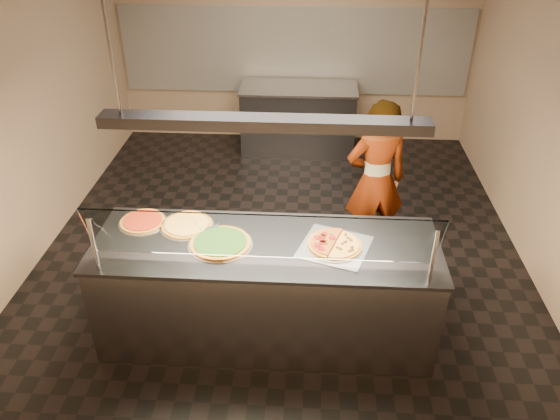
# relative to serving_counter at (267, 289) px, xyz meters

# --- Properties ---
(ground) EXTENTS (5.00, 6.00, 0.02)m
(ground) POSITION_rel_serving_counter_xyz_m (0.05, 1.20, -0.48)
(ground) COLOR black
(ground) RESTS_ON ground
(wall_back) EXTENTS (5.00, 0.02, 3.00)m
(wall_back) POSITION_rel_serving_counter_xyz_m (0.05, 4.21, 1.03)
(wall_back) COLOR #967C61
(wall_back) RESTS_ON ground
(wall_front) EXTENTS (5.00, 0.02, 3.00)m
(wall_front) POSITION_rel_serving_counter_xyz_m (0.05, -1.81, 1.03)
(wall_front) COLOR #967C61
(wall_front) RESTS_ON ground
(wall_left) EXTENTS (0.02, 6.00, 3.00)m
(wall_left) POSITION_rel_serving_counter_xyz_m (-2.46, 1.20, 1.03)
(wall_left) COLOR #967C61
(wall_left) RESTS_ON ground
(tile_band) EXTENTS (4.90, 0.02, 1.20)m
(tile_band) POSITION_rel_serving_counter_xyz_m (0.05, 4.18, 0.83)
(tile_band) COLOR silver
(tile_band) RESTS_ON wall_back
(serving_counter) EXTENTS (2.74, 0.94, 0.93)m
(serving_counter) POSITION_rel_serving_counter_xyz_m (0.00, 0.00, 0.00)
(serving_counter) COLOR #B7B7BC
(serving_counter) RESTS_ON ground
(sneeze_guard) EXTENTS (2.50, 0.18, 0.54)m
(sneeze_guard) POSITION_rel_serving_counter_xyz_m (0.00, -0.34, 0.76)
(sneeze_guard) COLOR #B7B7BC
(sneeze_guard) RESTS_ON serving_counter
(perforated_tray) EXTENTS (0.64, 0.64, 0.01)m
(perforated_tray) POSITION_rel_serving_counter_xyz_m (0.54, -0.01, 0.47)
(perforated_tray) COLOR silver
(perforated_tray) RESTS_ON serving_counter
(half_pizza_pepperoni) EXTENTS (0.33, 0.46, 0.05)m
(half_pizza_pepperoni) POSITION_rel_serving_counter_xyz_m (0.44, -0.01, 0.50)
(half_pizza_pepperoni) COLOR #96591A
(half_pizza_pepperoni) RESTS_ON perforated_tray
(half_pizza_sausage) EXTENTS (0.33, 0.46, 0.04)m
(half_pizza_sausage) POSITION_rel_serving_counter_xyz_m (0.64, -0.01, 0.49)
(half_pizza_sausage) COLOR #96591A
(half_pizza_sausage) RESTS_ON perforated_tray
(pizza_spinach) EXTENTS (0.51, 0.51, 0.03)m
(pizza_spinach) POSITION_rel_serving_counter_xyz_m (-0.36, -0.03, 0.48)
(pizza_spinach) COLOR silver
(pizza_spinach) RESTS_ON serving_counter
(pizza_cheese) EXTENTS (0.44, 0.44, 0.03)m
(pizza_cheese) POSITION_rel_serving_counter_xyz_m (-0.67, 0.21, 0.48)
(pizza_cheese) COLOR silver
(pizza_cheese) RESTS_ON serving_counter
(pizza_tomato) EXTENTS (0.40, 0.40, 0.03)m
(pizza_tomato) POSITION_rel_serving_counter_xyz_m (-1.05, 0.25, 0.48)
(pizza_tomato) COLOR silver
(pizza_tomato) RESTS_ON serving_counter
(pizza_spatula) EXTENTS (0.26, 0.20, 0.02)m
(pizza_spatula) POSITION_rel_serving_counter_xyz_m (-0.52, 0.17, 0.49)
(pizza_spatula) COLOR #B7B7BC
(pizza_spatula) RESTS_ON pizza_spinach
(prep_table) EXTENTS (1.61, 0.74, 0.93)m
(prep_table) POSITION_rel_serving_counter_xyz_m (0.14, 3.75, 0.00)
(prep_table) COLOR #3B3B40
(prep_table) RESTS_ON ground
(worker) EXTENTS (0.68, 0.52, 1.67)m
(worker) POSITION_rel_serving_counter_xyz_m (0.98, 1.27, 0.37)
(worker) COLOR #262229
(worker) RESTS_ON ground
(heat_lamp_housing) EXTENTS (2.30, 0.18, 0.08)m
(heat_lamp_housing) POSITION_rel_serving_counter_xyz_m (0.00, 0.00, 1.48)
(heat_lamp_housing) COLOR #3B3B40
(heat_lamp_housing) RESTS_ON ceiling
(lamp_rod_left) EXTENTS (0.02, 0.02, 1.01)m
(lamp_rod_left) POSITION_rel_serving_counter_xyz_m (-1.00, 0.00, 2.03)
(lamp_rod_left) COLOR #B7B7BC
(lamp_rod_left) RESTS_ON ceiling
(lamp_rod_right) EXTENTS (0.02, 0.02, 1.01)m
(lamp_rod_right) POSITION_rel_serving_counter_xyz_m (1.00, 0.00, 2.03)
(lamp_rod_right) COLOR #B7B7BC
(lamp_rod_right) RESTS_ON ceiling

